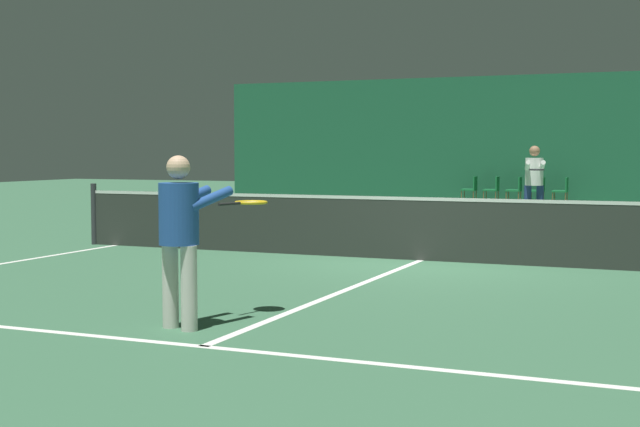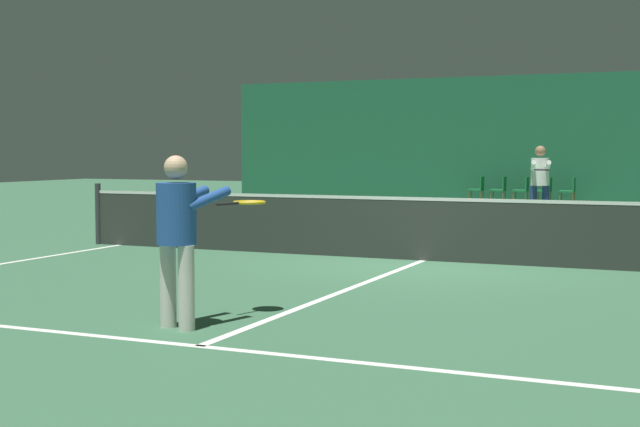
{
  "view_description": "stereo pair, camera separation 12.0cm",
  "coord_description": "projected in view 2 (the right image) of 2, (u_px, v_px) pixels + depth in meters",
  "views": [
    {
      "loc": [
        3.77,
        -12.8,
        1.64
      ],
      "look_at": [
        -0.23,
        -3.34,
        0.92
      ],
      "focal_mm": 50.0,
      "sensor_mm": 36.0,
      "label": 1
    },
    {
      "loc": [
        3.88,
        -12.75,
        1.64
      ],
      "look_at": [
        -0.23,
        -3.34,
        0.92
      ],
      "focal_mm": 50.0,
      "sensor_mm": 36.0,
      "label": 2
    }
  ],
  "objects": [
    {
      "name": "ground_plane",
      "position": [
        423.0,
        261.0,
        13.32
      ],
      "size": [
        60.0,
        60.0,
        0.0
      ],
      "primitive_type": "plane",
      "color": "#386647"
    },
    {
      "name": "backdrop_curtain",
      "position": [
        572.0,
        139.0,
        27.36
      ],
      "size": [
        23.0,
        0.12,
        4.02
      ],
      "color": "#1E5B3D",
      "rests_on": "ground"
    },
    {
      "name": "court_line_baseline_far",
      "position": [
        552.0,
        211.0,
        24.2
      ],
      "size": [
        11.0,
        0.1,
        0.0
      ],
      "color": "white",
      "rests_on": "ground"
    },
    {
      "name": "court_line_service_far",
      "position": [
        510.0,
        227.0,
        19.17
      ],
      "size": [
        8.25,
        0.1,
        0.0
      ],
      "color": "white",
      "rests_on": "ground"
    },
    {
      "name": "court_line_service_near",
      "position": [
        199.0,
        346.0,
        7.47
      ],
      "size": [
        8.25,
        0.1,
        0.0
      ],
      "color": "white",
      "rests_on": "ground"
    },
    {
      "name": "court_line_sideline_left",
      "position": [
        120.0,
        245.0,
        15.52
      ],
      "size": [
        0.1,
        23.8,
        0.0
      ],
      "color": "white",
      "rests_on": "ground"
    },
    {
      "name": "court_line_centre",
      "position": [
        423.0,
        260.0,
        13.32
      ],
      "size": [
        0.1,
        12.8,
        0.0
      ],
      "color": "white",
      "rests_on": "ground"
    },
    {
      "name": "tennis_net",
      "position": [
        423.0,
        227.0,
        13.29
      ],
      "size": [
        12.0,
        0.1,
        1.07
      ],
      "color": "#2D332D",
      "rests_on": "ground"
    },
    {
      "name": "player_near",
      "position": [
        180.0,
        228.0,
        8.18
      ],
      "size": [
        0.69,
        1.36,
        1.6
      ],
      "rotation": [
        0.0,
        0.0,
        1.3
      ],
      "color": "beige",
      "rests_on": "ground"
    },
    {
      "name": "player_far",
      "position": [
        540.0,
        178.0,
        20.03
      ],
      "size": [
        0.65,
        1.43,
        1.76
      ],
      "rotation": [
        0.0,
        0.0,
        -1.36
      ],
      "color": "navy",
      "rests_on": "ground"
    },
    {
      "name": "courtside_chair_0",
      "position": [
        478.0,
        188.0,
        28.06
      ],
      "size": [
        0.44,
        0.44,
        0.84
      ],
      "rotation": [
        0.0,
        0.0,
        -1.57
      ],
      "color": "brown",
      "rests_on": "ground"
    },
    {
      "name": "courtside_chair_1",
      "position": [
        500.0,
        188.0,
        27.78
      ],
      "size": [
        0.44,
        0.44,
        0.84
      ],
      "rotation": [
        0.0,
        0.0,
        -1.57
      ],
      "color": "brown",
      "rests_on": "ground"
    },
    {
      "name": "courtside_chair_2",
      "position": [
        523.0,
        188.0,
        27.5
      ],
      "size": [
        0.44,
        0.44,
        0.84
      ],
      "rotation": [
        0.0,
        0.0,
        -1.57
      ],
      "color": "brown",
      "rests_on": "ground"
    },
    {
      "name": "courtside_chair_3",
      "position": [
        546.0,
        189.0,
        27.22
      ],
      "size": [
        0.44,
        0.44,
        0.84
      ],
      "rotation": [
        0.0,
        0.0,
        -1.57
      ],
      "color": "brown",
      "rests_on": "ground"
    },
    {
      "name": "courtside_chair_4",
      "position": [
        570.0,
        189.0,
        26.94
      ],
      "size": [
        0.44,
        0.44,
        0.84
      ],
      "rotation": [
        0.0,
        0.0,
        -1.57
      ],
      "color": "brown",
      "rests_on": "ground"
    }
  ]
}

